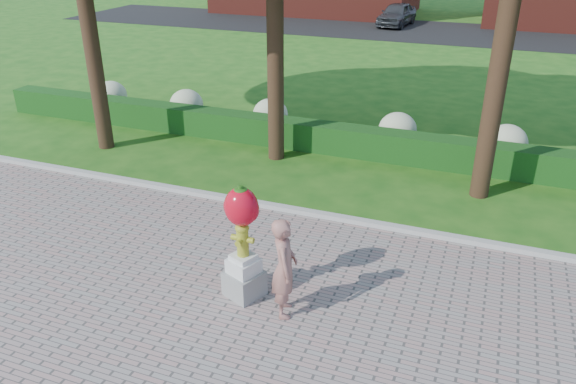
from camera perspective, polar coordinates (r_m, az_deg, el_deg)
name	(u,v)px	position (r m, az deg, el deg)	size (l,w,h in m)	color
ground	(255,290)	(10.29, -3.34, -9.88)	(100.00, 100.00, 0.00)	#1C5314
curb	(309,213)	(12.63, 2.16, -2.18)	(40.00, 0.18, 0.15)	#ADADA5
lawn_hedge	(355,141)	(16.02, 6.82, 5.14)	(24.00, 0.70, 0.80)	#154112
hydrangea_row	(383,128)	(16.78, 9.62, 6.46)	(20.10, 1.10, 0.99)	#B2BF92
street	(443,32)	(36.26, 15.51, 15.36)	(50.00, 8.00, 0.02)	black
hydrant_sculpture	(243,239)	(9.51, -4.64, -4.79)	(0.75, 0.75, 2.13)	gray
woman	(284,268)	(9.19, -0.37, -7.68)	(0.65, 0.42, 1.77)	#A3685D
parked_car	(397,14)	(37.90, 10.99, 17.32)	(1.67, 4.15, 1.41)	#383B3F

